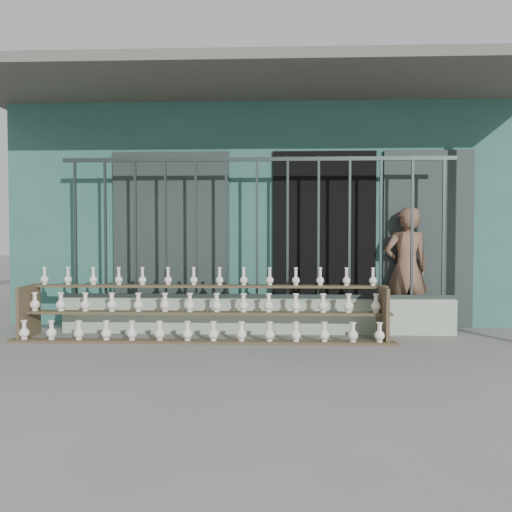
{
  "coord_description": "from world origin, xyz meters",
  "views": [
    {
      "loc": [
        0.23,
        -5.06,
        1.21
      ],
      "look_at": [
        0.0,
        1.0,
        1.0
      ],
      "focal_mm": 35.0,
      "sensor_mm": 36.0,
      "label": 1
    }
  ],
  "objects": [
    {
      "name": "ground",
      "position": [
        0.0,
        0.0,
        0.0
      ],
      "size": [
        60.0,
        60.0,
        0.0
      ],
      "primitive_type": "plane",
      "color": "slate"
    },
    {
      "name": "workshop_building",
      "position": [
        0.0,
        4.23,
        1.62
      ],
      "size": [
        7.4,
        6.6,
        3.21
      ],
      "color": "#2C5E53",
      "rests_on": "ground"
    },
    {
      "name": "parapet_wall",
      "position": [
        0.0,
        1.3,
        0.23
      ],
      "size": [
        5.0,
        0.2,
        0.45
      ],
      "primitive_type": "cube",
      "color": "#A2B69C",
      "rests_on": "ground"
    },
    {
      "name": "security_fence",
      "position": [
        -0.0,
        1.3,
        1.35
      ],
      "size": [
        5.0,
        0.04,
        1.8
      ],
      "color": "#283330",
      "rests_on": "parapet_wall"
    },
    {
      "name": "shelf_rack",
      "position": [
        -0.63,
        0.88,
        0.36
      ],
      "size": [
        4.5,
        0.68,
        0.85
      ],
      "color": "brown",
      "rests_on": "ground"
    },
    {
      "name": "elderly_woman",
      "position": [
        1.97,
        1.6,
        0.81
      ],
      "size": [
        0.64,
        0.46,
        1.63
      ],
      "primitive_type": "imported",
      "rotation": [
        0.0,
        0.0,
        3.26
      ],
      "color": "brown",
      "rests_on": "ground"
    }
  ]
}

